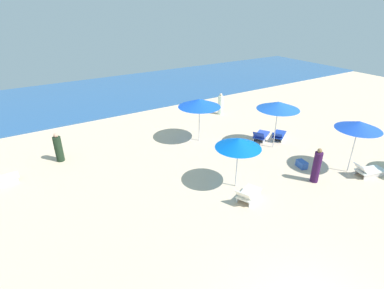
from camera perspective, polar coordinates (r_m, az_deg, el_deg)
ocean at (r=27.74m, az=-20.30°, el=8.41°), size 60.00×12.04×0.12m
umbrella_0 at (r=17.10m, az=1.41°, el=7.91°), size 2.43×2.43×2.56m
lounge_chair_1_0 at (r=16.20m, az=-32.66°, el=-5.57°), size 1.44×0.69×0.67m
umbrella_2 at (r=16.83m, az=16.07°, el=7.13°), size 2.30×2.30×2.69m
lounge_chair_2_0 at (r=18.44m, az=12.96°, el=1.70°), size 1.60×1.28×0.68m
lounge_chair_2_1 at (r=18.78m, az=16.16°, el=1.72°), size 1.58×1.29×0.64m
umbrella_4 at (r=12.77m, az=8.80°, el=0.25°), size 1.98×1.98×2.35m
lounge_chair_4_0 at (r=12.85m, az=10.56°, el=-9.29°), size 1.48×1.10×0.71m
umbrella_5 at (r=15.63m, az=29.12°, el=3.20°), size 2.04×2.04×2.63m
lounge_chair_5_0 at (r=16.56m, az=30.49°, el=-4.29°), size 1.62×0.99×0.70m
beachgoer_0 at (r=22.11m, az=5.43°, el=7.54°), size 0.48×0.48×1.56m
beachgoer_1 at (r=16.83m, az=-24.01°, el=-0.67°), size 0.49×0.49×1.55m
beachgoer_2 at (r=14.71m, az=22.57°, el=-3.87°), size 0.43×0.43×1.69m
cooler_box_0 at (r=15.98m, az=20.11°, el=-3.53°), size 0.47×0.63×0.34m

